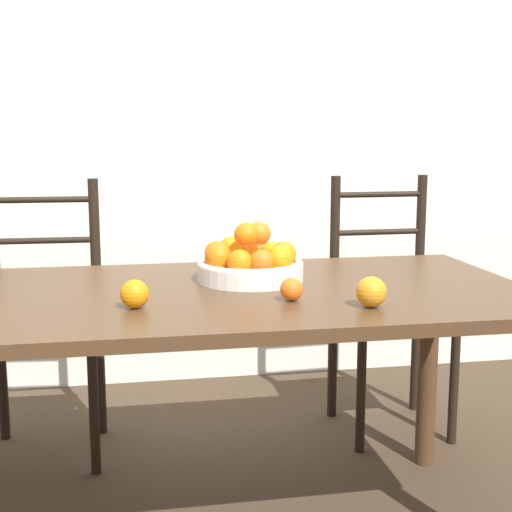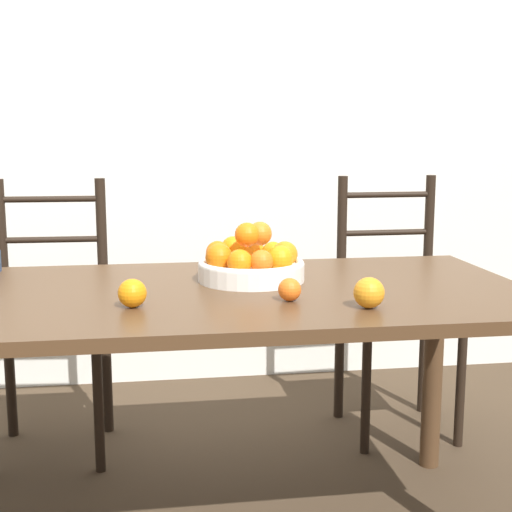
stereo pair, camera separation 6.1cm
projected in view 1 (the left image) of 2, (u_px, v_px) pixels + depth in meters
wall_back at (170, 113)px, 3.34m from camera, size 8.00×0.06×2.60m
dining_table at (207, 323)px, 2.02m from camera, size 1.84×0.90×0.77m
fruit_bowl at (250, 262)px, 2.13m from camera, size 0.32×0.32×0.18m
orange_loose_0 at (371, 292)px, 1.80m from camera, size 0.08×0.08×0.08m
orange_loose_1 at (135, 294)px, 1.79m from camera, size 0.07×0.07×0.07m
orange_loose_2 at (292, 289)px, 1.88m from camera, size 0.06×0.06×0.06m
chair_left at (44, 328)px, 2.67m from camera, size 0.43×0.41×1.03m
chair_right at (388, 312)px, 2.91m from camera, size 0.43×0.41×1.03m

